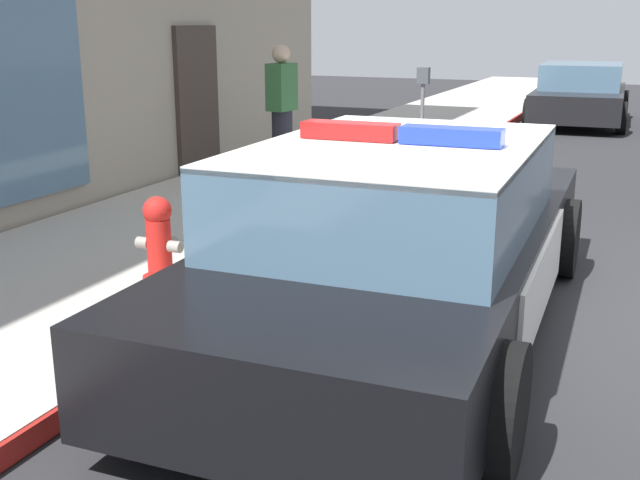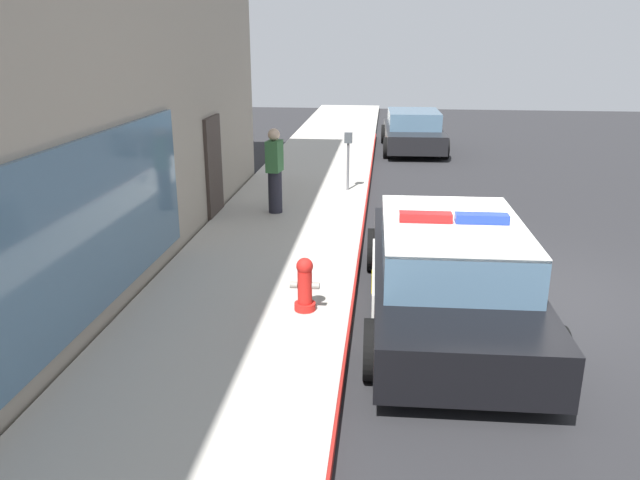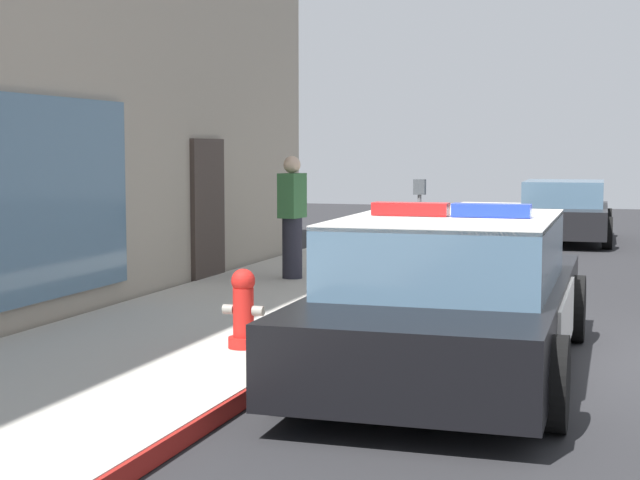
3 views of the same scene
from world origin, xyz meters
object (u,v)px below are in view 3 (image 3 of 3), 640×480
car_down_street (564,212)px  police_cruiser (452,295)px  parking_meter (419,206)px  pedestrian_on_sidewalk (292,217)px  fire_hydrant (244,309)px

car_down_street → police_cruiser: bearing=178.1°
police_cruiser → car_down_street: (12.85, -0.00, -0.05)m
car_down_street → parking_meter: parking_meter is taller
parking_meter → pedestrian_on_sidewalk: bearing=147.4°
police_cruiser → pedestrian_on_sidewalk: bearing=33.7°
car_down_street → pedestrian_on_sidewalk: 8.99m
pedestrian_on_sidewalk → fire_hydrant: bearing=-67.4°
police_cruiser → car_down_street: size_ratio=1.18×
police_cruiser → pedestrian_on_sidewalk: pedestrian_on_sidewalk is taller
police_cruiser → fire_hydrant: 1.89m
car_down_street → parking_meter: size_ratio=3.24×
car_down_street → parking_meter: 6.57m
fire_hydrant → car_down_street: bearing=-8.1°
police_cruiser → parking_meter: bearing=13.7°
police_cruiser → parking_meter: size_ratio=3.82×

